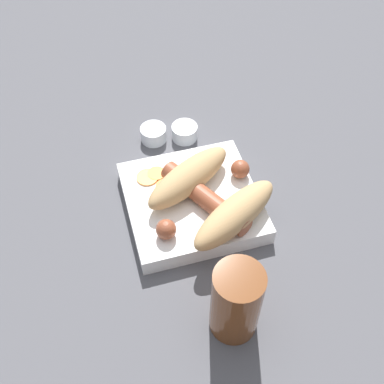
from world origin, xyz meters
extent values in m
plane|color=#4C4C51|center=(0.00, 0.00, 0.00)|extent=(3.00, 3.00, 0.00)
cube|color=white|center=(0.00, 0.00, 0.02)|extent=(0.20, 0.20, 0.03)
ellipsoid|color=tan|center=(0.00, -0.02, 0.05)|extent=(0.17, 0.12, 0.05)
ellipsoid|color=tan|center=(-0.05, 0.07, 0.05)|extent=(0.17, 0.12, 0.05)
cylinder|color=brown|center=(-0.01, 0.02, 0.05)|extent=(0.11, 0.16, 0.03)
sphere|color=brown|center=(0.06, 0.06, 0.05)|extent=(0.03, 0.03, 0.03)
sphere|color=brown|center=(-0.09, -0.02, 0.05)|extent=(0.03, 0.03, 0.03)
cylinder|color=#F99E4C|center=(0.06, -0.06, 0.03)|extent=(0.05, 0.05, 0.00)
cylinder|color=orange|center=(0.04, -0.03, 0.03)|extent=(0.04, 0.04, 0.00)
cylinder|color=orange|center=(0.04, -0.06, 0.03)|extent=(0.04, 0.04, 0.00)
cylinder|color=silver|center=(-0.03, -0.16, 0.01)|extent=(0.05, 0.05, 0.03)
cylinder|color=gold|center=(-0.03, -0.16, 0.01)|extent=(0.04, 0.04, 0.01)
cylinder|color=silver|center=(0.02, -0.17, 0.01)|extent=(0.05, 0.05, 0.03)
cylinder|color=#4C662D|center=(0.02, -0.17, 0.01)|extent=(0.04, 0.04, 0.01)
cylinder|color=brown|center=(0.00, 0.20, 0.06)|extent=(0.06, 0.06, 0.12)
camera|label=1|loc=(0.13, 0.45, 0.62)|focal=45.00mm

